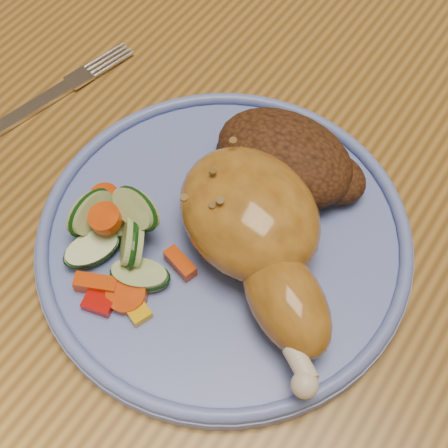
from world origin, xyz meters
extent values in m
plane|color=brown|center=(0.00, 0.00, 0.00)|extent=(4.00, 4.00, 0.00)
cube|color=olive|center=(0.00, 0.00, 0.73)|extent=(0.90, 1.40, 0.04)
cylinder|color=#4C2D16|center=(-0.18, 0.37, 0.21)|extent=(0.04, 0.04, 0.41)
cylinder|color=#4C2D16|center=(-0.18, 0.73, 0.21)|extent=(0.04, 0.04, 0.41)
cylinder|color=#5A6DBA|center=(-0.10, -0.10, 0.76)|extent=(0.28, 0.28, 0.01)
torus|color=#5A6DBA|center=(-0.10, -0.10, 0.77)|extent=(0.28, 0.28, 0.01)
ellipsoid|color=#AB7023|center=(-0.09, -0.09, 0.79)|extent=(0.14, 0.13, 0.06)
ellipsoid|color=#AB7023|center=(-0.03, -0.13, 0.78)|extent=(0.10, 0.09, 0.05)
sphere|color=beige|center=(0.01, -0.17, 0.78)|extent=(0.02, 0.02, 0.02)
ellipsoid|color=#432410|center=(-0.09, -0.03, 0.78)|extent=(0.11, 0.08, 0.05)
ellipsoid|color=#432410|center=(-0.06, -0.02, 0.77)|extent=(0.06, 0.04, 0.03)
ellipsoid|color=#432410|center=(-0.13, -0.04, 0.77)|extent=(0.05, 0.04, 0.02)
cube|color=#A50A05|center=(-0.14, -0.20, 0.77)|extent=(0.02, 0.02, 0.01)
cube|color=#E5A507|center=(-0.11, -0.19, 0.77)|extent=(0.02, 0.02, 0.01)
cylinder|color=#D94707|center=(-0.13, -0.18, 0.77)|extent=(0.03, 0.03, 0.01)
cylinder|color=#D94707|center=(-0.17, -0.15, 0.79)|extent=(0.02, 0.02, 0.01)
cylinder|color=#D94707|center=(-0.19, -0.13, 0.77)|extent=(0.02, 0.03, 0.01)
cube|color=#D94707|center=(-0.11, -0.14, 0.77)|extent=(0.03, 0.02, 0.01)
cube|color=#D94707|center=(-0.15, -0.19, 0.77)|extent=(0.03, 0.02, 0.01)
cylinder|color=#AFC07D|center=(-0.13, -0.17, 0.77)|extent=(0.05, 0.05, 0.02)
cylinder|color=#AFC07D|center=(-0.16, -0.13, 0.79)|extent=(0.05, 0.04, 0.04)
cylinder|color=#AFC07D|center=(-0.17, -0.14, 0.77)|extent=(0.06, 0.06, 0.02)
cylinder|color=#AFC07D|center=(-0.18, -0.15, 0.78)|extent=(0.03, 0.04, 0.04)
cylinder|color=#AFC07D|center=(-0.17, -0.17, 0.77)|extent=(0.05, 0.05, 0.02)
cylinder|color=#AFC07D|center=(-0.15, -0.15, 0.78)|extent=(0.04, 0.05, 0.04)
cube|color=silver|center=(-0.32, -0.10, 0.75)|extent=(0.04, 0.12, 0.00)
cube|color=silver|center=(-0.30, -0.04, 0.75)|extent=(0.03, 0.07, 0.00)
camera|label=1|loc=(0.03, -0.30, 1.16)|focal=50.00mm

